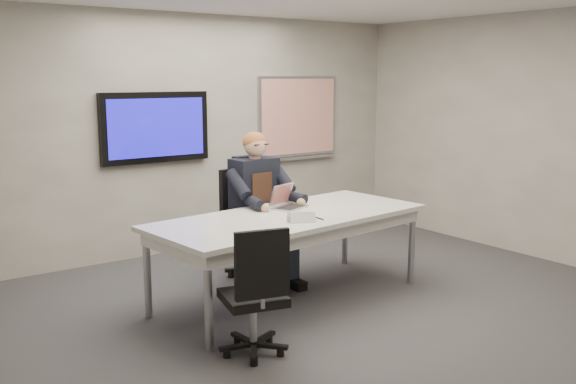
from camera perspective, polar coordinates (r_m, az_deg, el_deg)
floor at (r=5.65m, az=6.50°, el=-11.35°), size 6.00×6.00×0.02m
wall_back at (r=7.76m, az=-8.46°, el=5.16°), size 6.00×0.02×2.80m
wall_right at (r=7.65m, az=23.59°, el=4.34°), size 0.02×6.00×2.80m
conference_table at (r=5.94m, az=0.15°, el=-2.91°), size 2.74×1.35×0.82m
tv_display at (r=7.48m, az=-11.70°, el=5.64°), size 1.30×0.09×0.80m
whiteboard at (r=8.55m, az=0.90°, el=6.61°), size 1.25×0.08×1.10m
office_chair_far at (r=6.76m, az=-3.42°, el=-4.53°), size 0.64×0.64×1.13m
office_chair_near at (r=4.88m, az=-2.94°, el=-10.93°), size 0.58×0.58×1.01m
seated_person at (r=6.48m, az=-2.04°, el=-2.78°), size 0.49×0.83×1.52m
laptop at (r=6.22m, az=-0.14°, el=-0.89°), size 0.37×0.39×0.22m
name_tent at (r=5.61m, az=1.18°, el=-2.24°), size 0.23×0.15×0.09m
pen at (r=5.76m, az=2.72°, el=-2.32°), size 0.02×0.15×0.01m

